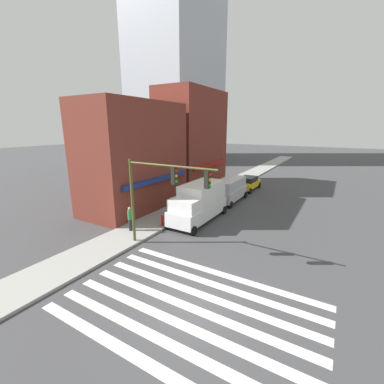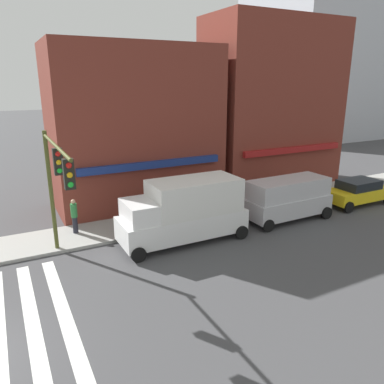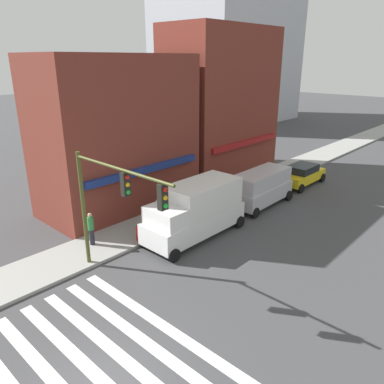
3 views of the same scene
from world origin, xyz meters
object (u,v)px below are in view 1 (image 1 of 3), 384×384
Objects in this scene: box_truck_white at (199,202)px; van_silver at (230,189)px; pedestrian_green_top at (130,218)px; traffic_signal at (161,186)px; pedestrian_grey_coat at (172,207)px; sedan_yellow at (248,183)px; fire_hydrant at (162,220)px.

box_truck_white is 6.44m from van_silver.
box_truck_white reaches higher than pedestrian_green_top.
pedestrian_grey_coat is at bearing 28.94° from traffic_signal.
traffic_signal reaches higher than pedestrian_green_top.
pedestrian_grey_coat reaches higher than sedan_yellow.
van_silver reaches higher than fire_hydrant.
box_truck_white is at bearing -179.60° from sedan_yellow.
sedan_yellow is at bearing -6.49° from fire_hydrant.
fire_hydrant is at bearing -158.32° from pedestrian_green_top.
traffic_signal reaches higher than van_silver.
box_truck_white is at bearing 178.88° from van_silver.
van_silver is 9.32m from fire_hydrant.
traffic_signal reaches higher than box_truck_white.
pedestrian_grey_coat is (4.75, 2.63, -3.02)m from traffic_signal.
sedan_yellow is 2.49× the size of pedestrian_green_top.
fire_hydrant is (1.91, -1.42, -0.46)m from pedestrian_green_top.
sedan_yellow reaches higher than fire_hydrant.
van_silver is 5.82m from sedan_yellow.
box_truck_white is at bearing -155.82° from pedestrian_green_top.
traffic_signal is at bearing -142.53° from fire_hydrant.
pedestrian_grey_coat is (-0.98, 2.01, -0.51)m from box_truck_white.
box_truck_white is 3.50× the size of pedestrian_green_top.
traffic_signal is at bearing 131.57° from pedestrian_green_top.
pedestrian_green_top is at bearing -116.40° from pedestrian_grey_coat.
pedestrian_grey_coat is at bearing 171.78° from sedan_yellow.
van_silver reaches higher than sedan_yellow.
traffic_signal is 7.15× the size of fire_hydrant.
fire_hydrant is at bearing 37.47° from traffic_signal.
pedestrian_green_top is (-4.62, 3.12, -0.51)m from box_truck_white.
van_silver is 2.85× the size of pedestrian_grey_coat.
box_truck_white is at bearing 16.63° from pedestrian_grey_coat.
pedestrian_green_top is at bearing 169.93° from sedan_yellow.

